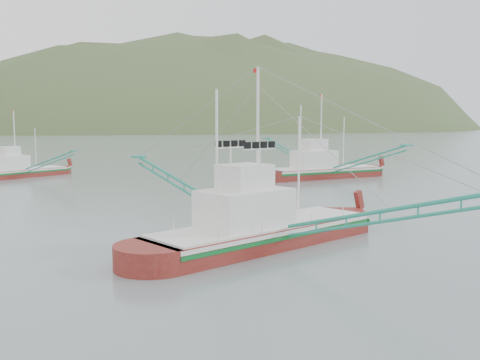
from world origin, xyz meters
TOP-DOWN VIEW (x-y plane):
  - ground at (0.00, 0.00)m, footprint 1200.00×1200.00m
  - main_boat at (-2.09, 0.17)m, footprint 15.58×27.08m
  - bg_boat_right at (25.92, 28.09)m, footprint 16.07×28.72m
  - bg_boat_far at (-7.71, 49.38)m, footprint 13.12×22.14m
  - headland_right at (240.00, 430.00)m, footprint 684.00×432.00m

SIDE VIEW (x-z plane):
  - ground at x=0.00m, z-range 0.00..0.00m
  - headland_right at x=240.00m, z-range -153.00..153.00m
  - bg_boat_right at x=25.92m, z-range -4.22..7.41m
  - bg_boat_far at x=-7.71m, z-range -2.80..6.59m
  - main_boat at x=-2.09m, z-range -3.60..7.47m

